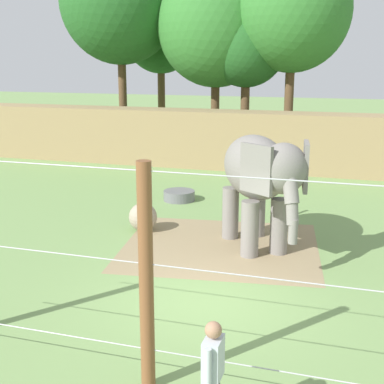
{
  "coord_description": "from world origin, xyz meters",
  "views": [
    {
      "loc": [
        2.74,
        -9.79,
        4.86
      ],
      "look_at": [
        -1.31,
        3.35,
        1.4
      ],
      "focal_mm": 49.73,
      "sensor_mm": 36.0,
      "label": 1
    }
  ],
  "objects_px": {
    "zookeeper": "(213,375)",
    "water_tub": "(179,195)",
    "elephant": "(260,175)",
    "enrichment_ball": "(143,217)"
  },
  "relations": [
    {
      "from": "water_tub",
      "to": "enrichment_ball",
      "type": "bearing_deg",
      "value": -88.79
    },
    {
      "from": "enrichment_ball",
      "to": "water_tub",
      "type": "height_order",
      "value": "enrichment_ball"
    },
    {
      "from": "elephant",
      "to": "zookeeper",
      "type": "distance_m",
      "value": 7.38
    },
    {
      "from": "enrichment_ball",
      "to": "water_tub",
      "type": "xyz_separation_m",
      "value": [
        -0.07,
        3.52,
        -0.23
      ]
    },
    {
      "from": "zookeeper",
      "to": "water_tub",
      "type": "bearing_deg",
      "value": 110.56
    },
    {
      "from": "elephant",
      "to": "enrichment_ball",
      "type": "height_order",
      "value": "elephant"
    },
    {
      "from": "elephant",
      "to": "enrichment_ball",
      "type": "relative_size",
      "value": 4.46
    },
    {
      "from": "elephant",
      "to": "water_tub",
      "type": "height_order",
      "value": "elephant"
    },
    {
      "from": "zookeeper",
      "to": "water_tub",
      "type": "distance_m",
      "value": 12.13
    },
    {
      "from": "elephant",
      "to": "zookeeper",
      "type": "height_order",
      "value": "elephant"
    }
  ]
}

